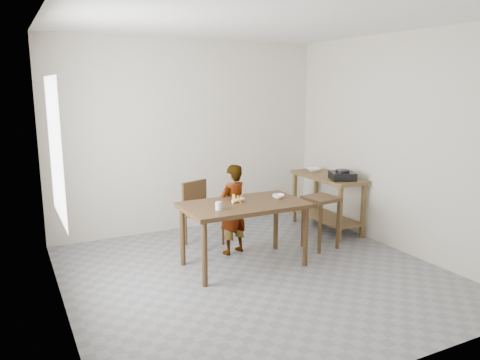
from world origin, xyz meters
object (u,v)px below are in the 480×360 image
dining_chair (204,214)px  stool (320,222)px  dining_table (244,235)px  prep_counter (327,202)px  child (233,209)px

dining_chair → stool: (1.29, -0.77, -0.08)m
dining_table → stool: 1.16m
prep_counter → stool: bearing=-133.0°
dining_chair → stool: 1.50m
dining_table → dining_chair: bearing=98.6°
prep_counter → stool: size_ratio=1.78×
dining_chair → stool: dining_chair is taller
dining_table → child: child is taller
prep_counter → dining_chair: dining_chair is taller
child → dining_chair: child is taller
prep_counter → child: (-1.65, -0.27, 0.16)m
dining_chair → child: bearing=-86.0°
prep_counter → child: child is taller
dining_table → stool: (1.16, 0.10, -0.04)m
dining_table → stool: bearing=4.7°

